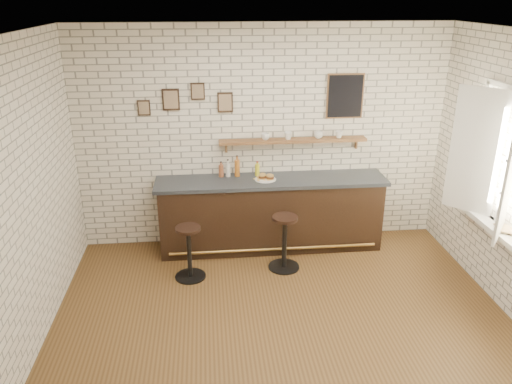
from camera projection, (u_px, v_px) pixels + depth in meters
ground at (283, 319)px, 5.48m from camera, size 5.00×5.00×0.00m
bar_counter at (271, 213)px, 6.87m from camera, size 3.10×0.65×1.01m
sandwich_plate at (265, 179)px, 6.65m from camera, size 0.28×0.28×0.01m
ciabatta_sandwich at (266, 176)px, 6.64m from camera, size 0.24×0.18×0.07m
potato_chips at (264, 179)px, 6.64m from camera, size 0.25×0.19×0.00m
bitters_bottle_brown at (221, 171)px, 6.74m from camera, size 0.07×0.07×0.22m
bitters_bottle_white at (228, 170)px, 6.74m from camera, size 0.06×0.06×0.24m
bitters_bottle_amber at (237, 168)px, 6.74m from camera, size 0.07×0.07×0.29m
condiment_bottle_yellow at (257, 170)px, 6.78m from camera, size 0.06×0.06×0.20m
bar_stool_left at (189, 251)px, 6.15m from camera, size 0.39×0.39×0.69m
bar_stool_right at (285, 241)px, 6.36m from camera, size 0.40×0.40×0.73m
wall_shelf at (293, 141)px, 6.72m from camera, size 2.00×0.18×0.18m
shelf_cup_a at (265, 137)px, 6.66m from camera, size 0.14×0.14×0.09m
shelf_cup_b at (288, 136)px, 6.69m from camera, size 0.15×0.15×0.10m
shelf_cup_c at (319, 135)px, 6.73m from camera, size 0.14×0.14×0.10m
shelf_cup_d at (339, 134)px, 6.75m from camera, size 0.13×0.13×0.09m
back_wall_decor at (280, 98)px, 6.57m from camera, size 2.96×0.02×0.56m
window_sill at (490, 224)px, 5.64m from camera, size 0.20×1.35×0.06m
casement_window at (498, 161)px, 5.36m from camera, size 0.40×1.30×1.56m
book_lower at (498, 228)px, 5.44m from camera, size 0.16×0.21×0.02m
book_upper at (499, 227)px, 5.43m from camera, size 0.26×0.27×0.02m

